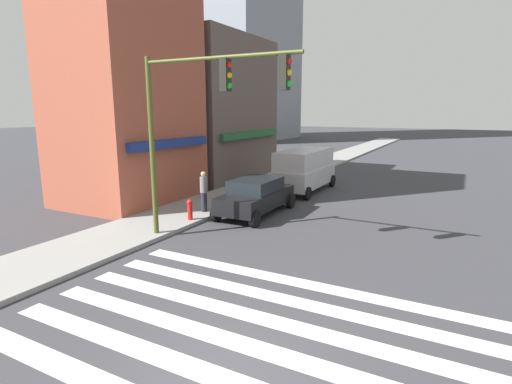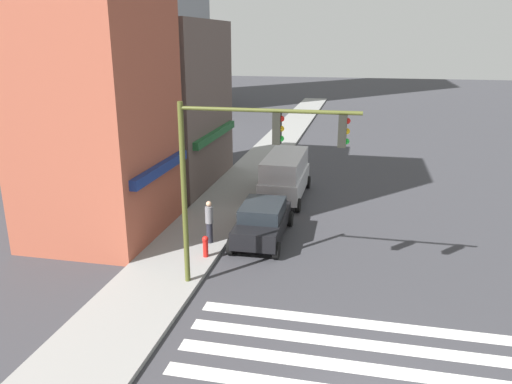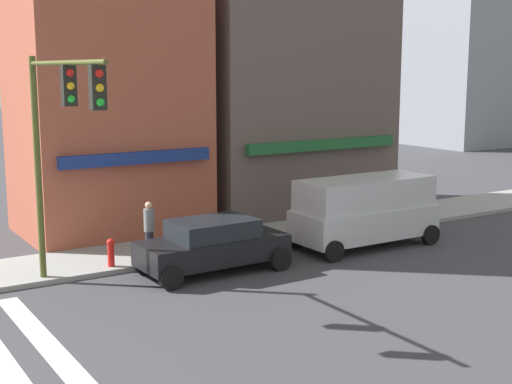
{
  "view_description": "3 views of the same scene",
  "coord_description": "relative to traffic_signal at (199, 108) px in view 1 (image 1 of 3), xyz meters",
  "views": [
    {
      "loc": [
        -5.07,
        -3.29,
        4.53
      ],
      "look_at": [
        10.01,
        4.7,
        1.0
      ],
      "focal_mm": 28.0,
      "sensor_mm": 36.0,
      "label": 1
    },
    {
      "loc": [
        -9.12,
        0.81,
        8.15
      ],
      "look_at": [
        5.5,
        4.0,
        3.5
      ],
      "focal_mm": 35.0,
      "sensor_mm": 36.0,
      "label": 2
    },
    {
      "loc": [
        0.27,
        -13.17,
        5.94
      ],
      "look_at": [
        12.33,
        6.0,
        2.0
      ],
      "focal_mm": 50.0,
      "sensor_mm": 36.0,
      "label": 3
    }
  ],
  "objects": [
    {
      "name": "sedan_black",
      "position": [
        4.51,
        0.35,
        -3.74
      ],
      "size": [
        4.43,
        2.02,
        1.59
      ],
      "rotation": [
        0.0,
        0.0,
        0.02
      ],
      "color": "black",
      "rests_on": "ground_plane"
    },
    {
      "name": "traffic_signal",
      "position": [
        0.0,
        0.0,
        0.0
      ],
      "size": [
        0.32,
        5.63,
        6.27
      ],
      "color": "#474C1E",
      "rests_on": "ground_plane"
    },
    {
      "name": "van_silver",
      "position": [
        10.32,
        0.35,
        -3.29
      ],
      "size": [
        5.01,
        2.22,
        2.34
      ],
      "rotation": [
        0.0,
        0.0,
        0.0
      ],
      "color": "#B7B7BC",
      "rests_on": "ground_plane"
    },
    {
      "name": "ground_plane",
      "position": [
        -5.5,
        -4.35,
        -4.58
      ],
      "size": [
        200.0,
        200.0,
        0.0
      ],
      "primitive_type": "plane",
      "color": "#38383D"
    },
    {
      "name": "crosswalk_stripes",
      "position": [
        -5.5,
        -4.35,
        -4.57
      ],
      "size": [
        9.02,
        10.8,
        0.01
      ],
      "color": "silver",
      "rests_on": "ground_plane"
    },
    {
      "name": "pedestrian_grey_coat",
      "position": [
        3.36,
        2.31,
        -3.5
      ],
      "size": [
        0.32,
        0.32,
        1.77
      ],
      "rotation": [
        0.0,
        0.0,
        1.52
      ],
      "color": "#23232D",
      "rests_on": "sidewalk_left"
    },
    {
      "name": "storefront_row",
      "position": [
        7.33,
        7.15,
        1.77
      ],
      "size": [
        15.01,
        5.3,
        15.51
      ],
      "color": "#9E4C38",
      "rests_on": "ground_plane"
    },
    {
      "name": "fire_hydrant",
      "position": [
        2.01,
        2.05,
        -3.96
      ],
      "size": [
        0.24,
        0.24,
        0.84
      ],
      "color": "red",
      "rests_on": "sidewalk_left"
    }
  ]
}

